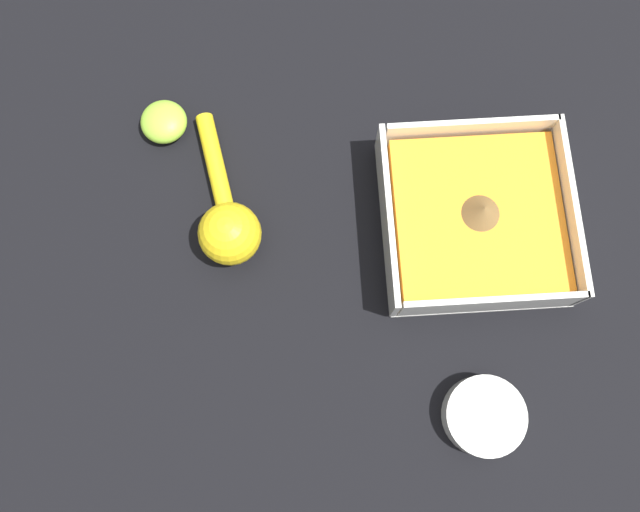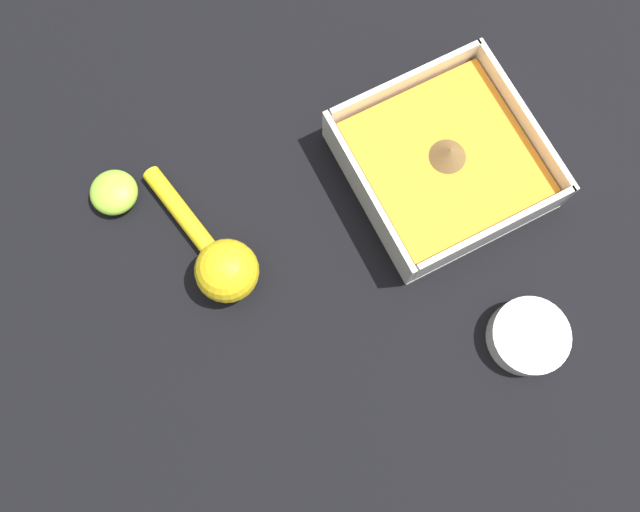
% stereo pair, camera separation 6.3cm
% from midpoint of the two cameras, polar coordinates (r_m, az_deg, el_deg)
% --- Properties ---
extents(ground_plane, '(4.00, 4.00, 0.00)m').
position_cam_midpoint_polar(ground_plane, '(0.69, 16.46, -0.41)').
color(ground_plane, black).
extents(square_dish, '(0.19, 0.19, 0.06)m').
position_cam_midpoint_polar(square_dish, '(0.68, 16.46, 2.75)').
color(square_dish, silver).
rests_on(square_dish, ground_plane).
extents(spice_bowl, '(0.08, 0.08, 0.03)m').
position_cam_midpoint_polar(spice_bowl, '(0.66, 17.44, -14.33)').
color(spice_bowl, silver).
rests_on(spice_bowl, ground_plane).
extents(lemon_squeezer, '(0.18, 0.07, 0.07)m').
position_cam_midpoint_polar(lemon_squeezer, '(0.64, -5.73, 2.39)').
color(lemon_squeezer, yellow).
rests_on(lemon_squeezer, ground_plane).
extents(lemon_half, '(0.05, 0.05, 0.03)m').
position_cam_midpoint_polar(lemon_half, '(0.71, -11.66, 11.45)').
color(lemon_half, '#93CC38').
rests_on(lemon_half, ground_plane).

